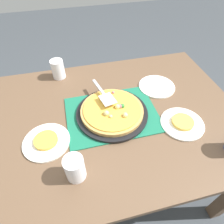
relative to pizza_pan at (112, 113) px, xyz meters
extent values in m
plane|color=#3D4247|center=(0.00, 0.00, -0.76)|extent=(8.00, 8.00, 0.00)
cube|color=brown|center=(0.00, 0.00, -0.03)|extent=(1.40, 1.00, 0.03)
cube|color=brown|center=(-0.64, 0.44, -0.40)|extent=(0.07, 0.07, 0.72)
cube|color=brown|center=(0.64, 0.44, -0.40)|extent=(0.07, 0.07, 0.72)
cube|color=#196B4C|center=(0.00, 0.00, -0.01)|extent=(0.48, 0.36, 0.01)
cylinder|color=black|center=(0.00, 0.00, 0.00)|extent=(0.38, 0.38, 0.01)
cylinder|color=tan|center=(0.00, 0.00, 0.02)|extent=(0.33, 0.33, 0.02)
cylinder|color=gold|center=(0.00, 0.00, 0.03)|extent=(0.30, 0.30, 0.01)
sphere|color=#E5CC7F|center=(0.05, -0.07, 0.04)|extent=(0.03, 0.03, 0.03)
sphere|color=#E5CC7F|center=(0.03, 0.00, 0.04)|extent=(0.03, 0.03, 0.03)
sphere|color=#E5CC7F|center=(-0.02, -0.06, 0.04)|extent=(0.02, 0.02, 0.02)
sphere|color=#B76675|center=(0.05, 0.00, 0.04)|extent=(0.02, 0.02, 0.02)
sphere|color=#E5CC7F|center=(-0.04, -0.03, 0.04)|extent=(0.03, 0.03, 0.03)
sphere|color=#338433|center=(0.06, 0.00, 0.04)|extent=(0.02, 0.02, 0.02)
sphere|color=#B76675|center=(0.04, 0.12, 0.04)|extent=(0.02, 0.02, 0.02)
cylinder|color=white|center=(0.33, -0.15, -0.01)|extent=(0.22, 0.22, 0.01)
cylinder|color=white|center=(-0.34, -0.10, -0.01)|extent=(0.22, 0.22, 0.01)
cylinder|color=white|center=(0.32, 0.16, -0.01)|extent=(0.22, 0.22, 0.01)
cylinder|color=#EAB747|center=(0.33, -0.15, 0.01)|extent=(0.11, 0.11, 0.02)
cylinder|color=gold|center=(-0.34, -0.10, 0.01)|extent=(0.11, 0.11, 0.02)
cylinder|color=white|center=(-0.22, -0.30, 0.05)|extent=(0.08, 0.08, 0.12)
cylinder|color=white|center=(-0.25, 0.41, 0.05)|extent=(0.08, 0.08, 0.12)
cube|color=silver|center=(-0.01, 0.05, 0.06)|extent=(0.09, 0.10, 0.00)
cube|color=#B2B2B7|center=(-0.04, 0.16, 0.06)|extent=(0.05, 0.14, 0.01)
camera|label=1|loc=(-0.17, -0.67, 0.75)|focal=30.75mm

